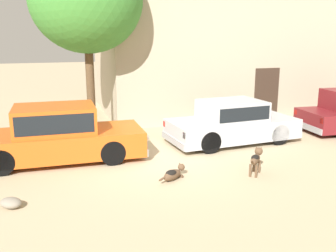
# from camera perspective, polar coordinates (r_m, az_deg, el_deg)

# --- Properties ---
(ground_plane) EXTENTS (80.00, 80.00, 0.00)m
(ground_plane) POSITION_cam_1_polar(r_m,az_deg,el_deg) (10.75, -1.27, -5.02)
(ground_plane) COLOR tan
(parked_sedan_nearest) EXTENTS (4.79, 1.86, 1.55)m
(parked_sedan_nearest) POSITION_cam_1_polar(r_m,az_deg,el_deg) (10.90, -16.24, -1.17)
(parked_sedan_nearest) COLOR #D15619
(parked_sedan_nearest) RESTS_ON ground_plane
(parked_sedan_second) EXTENTS (4.37, 2.12, 1.37)m
(parked_sedan_second) POSITION_cam_1_polar(r_m,az_deg,el_deg) (12.47, 9.53, 0.63)
(parked_sedan_second) COLOR #B2B5BA
(parked_sedan_second) RESTS_ON ground_plane
(apartment_block) EXTENTS (17.56, 6.16, 8.14)m
(apartment_block) POSITION_cam_1_polar(r_m,az_deg,el_deg) (19.98, 16.89, 14.84)
(apartment_block) COLOR tan
(apartment_block) RESTS_ON ground_plane
(stray_dog_spotted) EXTENTS (0.85, 0.60, 0.34)m
(stray_dog_spotted) POSITION_cam_1_polar(r_m,az_deg,el_deg) (9.28, 0.79, -7.13)
(stray_dog_spotted) COLOR brown
(stray_dog_spotted) RESTS_ON ground_plane
(stray_dog_tan) EXTENTS (0.73, 0.79, 0.64)m
(stray_dog_tan) POSITION_cam_1_polar(r_m,az_deg,el_deg) (9.82, 13.00, -4.71)
(stray_dog_tan) COLOR brown
(stray_dog_tan) RESTS_ON ground_plane
(rubble_pile) EXTENTS (0.58, 0.56, 0.21)m
(rubble_pile) POSITION_cam_1_polar(r_m,az_deg,el_deg) (8.48, -22.40, -10.56)
(rubble_pile) COLOR gray
(rubble_pile) RESTS_ON ground_plane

